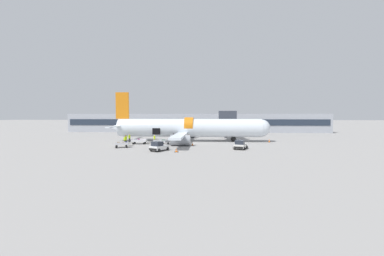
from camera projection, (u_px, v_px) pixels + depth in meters
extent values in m
plane|color=gray|center=(189.00, 143.00, 48.57)|extent=(500.00, 500.00, 0.00)
cube|color=#9EA3AD|center=(196.00, 123.00, 83.13)|extent=(88.94, 8.93, 6.30)
cube|color=#232D3D|center=(196.00, 122.00, 78.60)|extent=(87.16, 0.16, 2.02)
cylinder|color=#4C4C51|center=(225.00, 132.00, 59.50)|extent=(0.60, 0.60, 3.37)
cube|color=silver|center=(226.00, 119.00, 59.33)|extent=(3.13, 11.73, 3.13)
cube|color=#333842|center=(227.00, 119.00, 54.08)|extent=(4.07, 1.60, 3.75)
cylinder|color=silver|center=(189.00, 128.00, 52.14)|extent=(31.57, 3.97, 3.97)
sphere|color=silver|center=(261.00, 128.00, 51.18)|extent=(3.77, 3.77, 3.77)
cone|color=silver|center=(119.00, 128.00, 53.10)|extent=(4.56, 3.65, 3.65)
cylinder|color=orange|center=(189.00, 126.00, 52.08)|extent=(1.89, 3.97, 3.97)
cube|color=orange|center=(122.00, 106.00, 52.79)|extent=(2.97, 0.28, 5.94)
cube|color=silver|center=(115.00, 127.00, 49.13)|extent=(0.87, 7.85, 0.20)
cube|color=silver|center=(128.00, 125.00, 56.95)|extent=(0.87, 7.85, 0.20)
cube|color=silver|center=(180.00, 136.00, 44.69)|extent=(2.07, 14.01, 0.40)
cube|color=silver|center=(186.00, 131.00, 59.85)|extent=(2.07, 14.01, 0.40)
cylinder|color=gray|center=(180.00, 140.00, 44.46)|extent=(3.74, 2.06, 2.06)
cylinder|color=gray|center=(187.00, 134.00, 60.15)|extent=(3.74, 2.06, 2.06)
cube|color=black|center=(156.00, 131.00, 50.64)|extent=(1.70, 0.12, 1.40)
cylinder|color=#56565B|center=(233.00, 136.00, 51.63)|extent=(0.22, 0.22, 1.44)
sphere|color=black|center=(233.00, 139.00, 51.67)|extent=(1.15, 1.15, 1.15)
cylinder|color=#56565B|center=(173.00, 136.00, 49.75)|extent=(0.22, 0.22, 1.44)
sphere|color=black|center=(173.00, 140.00, 49.78)|extent=(1.15, 1.15, 1.15)
cylinder|color=#56565B|center=(176.00, 134.00, 55.09)|extent=(0.22, 0.22, 1.44)
sphere|color=black|center=(177.00, 138.00, 55.13)|extent=(1.15, 1.15, 1.15)
cube|color=silver|center=(240.00, 146.00, 40.29)|extent=(2.64, 3.47, 0.63)
cube|color=#232833|center=(240.00, 142.00, 39.76)|extent=(1.81, 1.80, 0.71)
cube|color=black|center=(238.00, 148.00, 38.84)|extent=(1.44, 0.64, 0.32)
sphere|color=black|center=(234.00, 148.00, 39.67)|extent=(0.56, 0.56, 0.56)
sphere|color=black|center=(244.00, 148.00, 39.03)|extent=(0.56, 0.56, 0.56)
sphere|color=black|center=(237.00, 146.00, 41.58)|extent=(0.56, 0.56, 0.56)
sphere|color=black|center=(246.00, 147.00, 40.94)|extent=(0.56, 0.56, 0.56)
cube|color=white|center=(159.00, 147.00, 38.26)|extent=(2.97, 3.56, 0.62)
cube|color=#232833|center=(157.00, 144.00, 37.75)|extent=(1.92, 1.92, 0.71)
cube|color=black|center=(153.00, 149.00, 36.89)|extent=(1.37, 0.83, 0.31)
sphere|color=black|center=(151.00, 149.00, 37.79)|extent=(0.56, 0.56, 0.56)
sphere|color=black|center=(159.00, 150.00, 36.94)|extent=(0.56, 0.56, 0.56)
sphere|color=black|center=(160.00, 148.00, 39.60)|extent=(0.56, 0.56, 0.56)
sphere|color=black|center=(167.00, 149.00, 38.75)|extent=(0.56, 0.56, 0.56)
cube|color=silver|center=(139.00, 141.00, 47.33)|extent=(3.10, 1.67, 0.05)
cube|color=silver|center=(146.00, 140.00, 47.33)|extent=(0.17, 1.45, 0.42)
cube|color=silver|center=(138.00, 141.00, 46.62)|extent=(2.94, 0.28, 0.42)
cube|color=silver|center=(140.00, 140.00, 48.01)|extent=(2.94, 0.28, 0.42)
cube|color=#333338|center=(149.00, 143.00, 47.36)|extent=(0.90, 0.15, 0.06)
sphere|color=black|center=(144.00, 143.00, 46.63)|extent=(0.40, 0.40, 0.40)
sphere|color=black|center=(145.00, 143.00, 48.08)|extent=(0.40, 0.40, 0.40)
sphere|color=black|center=(133.00, 143.00, 46.60)|extent=(0.40, 0.40, 0.40)
sphere|color=black|center=(135.00, 143.00, 48.05)|extent=(0.40, 0.40, 0.40)
cube|color=#1E2347|center=(136.00, 140.00, 47.39)|extent=(0.52, 0.29, 0.40)
cube|color=#721951|center=(139.00, 140.00, 47.15)|extent=(0.45, 0.25, 0.54)
cube|color=#721951|center=(143.00, 141.00, 47.03)|extent=(0.38, 0.29, 0.35)
cube|color=#999BA0|center=(161.00, 142.00, 46.59)|extent=(3.45, 2.80, 0.05)
cube|color=#999BA0|center=(168.00, 141.00, 45.82)|extent=(0.77, 1.43, 0.39)
cube|color=#999BA0|center=(159.00, 141.00, 45.93)|extent=(2.70, 1.42, 0.39)
cube|color=#999BA0|center=(164.00, 140.00, 47.23)|extent=(2.70, 1.42, 0.39)
cube|color=#333338|center=(170.00, 144.00, 45.60)|extent=(0.84, 0.48, 0.06)
sphere|color=black|center=(163.00, 144.00, 45.38)|extent=(0.40, 0.40, 0.40)
sphere|color=black|center=(168.00, 143.00, 46.74)|extent=(0.40, 0.40, 0.40)
sphere|color=black|center=(155.00, 144.00, 46.47)|extent=(0.40, 0.40, 0.40)
sphere|color=black|center=(160.00, 143.00, 47.83)|extent=(0.40, 0.40, 0.40)
cube|color=#14472D|center=(164.00, 141.00, 46.06)|extent=(0.49, 0.31, 0.45)
cube|color=olive|center=(158.00, 141.00, 47.03)|extent=(0.39, 0.34, 0.30)
cube|color=#14472D|center=(163.00, 141.00, 46.58)|extent=(0.49, 0.45, 0.38)
cube|color=silver|center=(121.00, 144.00, 42.12)|extent=(2.82, 2.26, 0.05)
cube|color=silver|center=(128.00, 143.00, 42.45)|extent=(0.57, 1.44, 0.39)
cube|color=silver|center=(121.00, 144.00, 41.41)|extent=(2.28, 0.88, 0.39)
cube|color=silver|center=(121.00, 143.00, 42.80)|extent=(2.28, 0.88, 0.39)
cube|color=#333338|center=(131.00, 145.00, 42.61)|extent=(0.87, 0.38, 0.06)
sphere|color=black|center=(127.00, 147.00, 41.66)|extent=(0.40, 0.40, 0.40)
sphere|color=black|center=(126.00, 146.00, 43.10)|extent=(0.40, 0.40, 0.40)
sphere|color=black|center=(116.00, 147.00, 41.17)|extent=(0.40, 0.40, 0.40)
sphere|color=black|center=(117.00, 146.00, 42.62)|extent=(0.40, 0.40, 0.40)
cube|color=#1E2347|center=(127.00, 143.00, 42.48)|extent=(0.39, 0.29, 0.45)
cube|color=olive|center=(118.00, 143.00, 42.13)|extent=(0.48, 0.30, 0.39)
cube|color=olive|center=(124.00, 143.00, 42.33)|extent=(0.50, 0.35, 0.36)
cylinder|color=black|center=(125.00, 142.00, 46.73)|extent=(0.41, 0.41, 0.82)
cylinder|color=#B7E019|center=(125.00, 139.00, 46.69)|extent=(0.52, 0.52, 0.64)
sphere|color=brown|center=(125.00, 137.00, 46.67)|extent=(0.23, 0.23, 0.23)
cylinder|color=#B7E019|center=(126.00, 139.00, 46.79)|extent=(0.17, 0.17, 0.59)
cylinder|color=#B7E019|center=(124.00, 139.00, 46.60)|extent=(0.17, 0.17, 0.59)
cylinder|color=#2D2D33|center=(130.00, 140.00, 50.40)|extent=(0.40, 0.40, 0.86)
cylinder|color=#B7E019|center=(129.00, 137.00, 50.35)|extent=(0.51, 0.51, 0.68)
sphere|color=tan|center=(129.00, 135.00, 50.33)|extent=(0.24, 0.24, 0.24)
cylinder|color=#B7E019|center=(129.00, 137.00, 50.13)|extent=(0.16, 0.16, 0.63)
cylinder|color=#B7E019|center=(130.00, 137.00, 50.58)|extent=(0.16, 0.16, 0.63)
cylinder|color=#2D2D33|center=(126.00, 141.00, 48.20)|extent=(0.35, 0.35, 0.87)
cylinder|color=#B7E019|center=(126.00, 138.00, 48.16)|extent=(0.45, 0.45, 0.68)
sphere|color=brown|center=(126.00, 135.00, 48.14)|extent=(0.24, 0.24, 0.24)
cylinder|color=#B7E019|center=(126.00, 138.00, 47.93)|extent=(0.14, 0.14, 0.63)
cylinder|color=#B7E019|center=(127.00, 138.00, 48.40)|extent=(0.14, 0.14, 0.63)
cylinder|color=#1E2338|center=(155.00, 141.00, 48.60)|extent=(0.39, 0.39, 0.85)
cylinder|color=#CCE523|center=(154.00, 138.00, 48.55)|extent=(0.50, 0.50, 0.67)
sphere|color=beige|center=(154.00, 135.00, 48.53)|extent=(0.24, 0.24, 0.24)
cylinder|color=#CCE523|center=(155.00, 138.00, 48.33)|extent=(0.16, 0.16, 0.62)
cylinder|color=#CCE523|center=(154.00, 138.00, 48.79)|extent=(0.16, 0.16, 0.62)
cube|color=black|center=(269.00, 142.00, 50.42)|extent=(0.46, 0.46, 0.03)
cone|color=orange|center=(269.00, 141.00, 50.40)|extent=(0.34, 0.34, 0.71)
cylinder|color=white|center=(269.00, 140.00, 50.40)|extent=(0.20, 0.20, 0.09)
cube|color=black|center=(176.00, 152.00, 36.98)|extent=(0.64, 0.64, 0.03)
cone|color=orange|center=(176.00, 150.00, 36.97)|extent=(0.47, 0.47, 0.57)
cylinder|color=white|center=(176.00, 150.00, 36.97)|extent=(0.27, 0.27, 0.07)
cube|color=black|center=(193.00, 145.00, 45.19)|extent=(0.46, 0.46, 0.03)
cone|color=orange|center=(193.00, 144.00, 45.18)|extent=(0.34, 0.34, 0.63)
cylinder|color=white|center=(193.00, 144.00, 45.17)|extent=(0.20, 0.20, 0.08)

